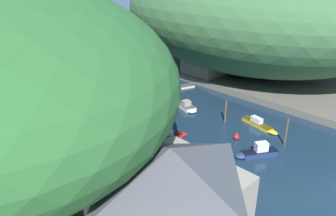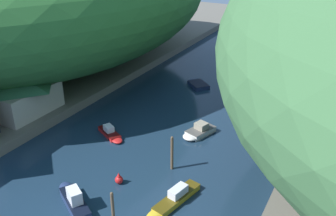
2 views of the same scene
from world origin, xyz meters
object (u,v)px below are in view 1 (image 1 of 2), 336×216
Objects in this scene: channel_buoy_near at (236,137)px; person_by_boathouse at (163,175)px; boat_moored_right at (172,135)px; boat_near_quay at (256,152)px; boat_far_right_bank at (188,107)px; channel_buoy_far at (156,90)px; boat_far_upstream at (109,96)px; boat_navy_launch at (103,72)px; person_on_quay at (150,173)px; waterfront_building at (170,191)px; boat_red_skiff at (260,125)px; boat_open_rowboat at (179,87)px; boathouse_shed at (104,149)px; right_bank_cottage at (204,61)px.

person_by_boathouse reaches higher than channel_buoy_near.
person_by_boathouse is at bearing -21.10° from boat_moored_right.
boat_near_quay reaches higher than channel_buoy_near.
boat_near_quay is at bearing 91.43° from boat_far_right_bank.
boat_near_quay is at bearing -103.99° from channel_buoy_far.
boat_far_upstream is 26.16m from person_by_boathouse.
boat_navy_launch is 2.72× the size of person_on_quay.
boat_red_skiff is at bearing 14.62° from waterfront_building.
waterfront_building is at bearing 144.62° from person_by_boathouse.
boat_open_rowboat is 7.27× the size of channel_buoy_far.
boat_far_upstream is 8.11m from channel_buoy_far.
boat_open_rowboat is at bearing 28.89° from boathouse_shed.
boathouse_shed is 19.81m from boat_far_right_bank.
boathouse_shed is 6.40m from person_by_boathouse.
boat_far_upstream is at bearing 54.76° from boathouse_shed.
boat_near_quay is (1.61, -26.59, 0.26)m from boat_far_upstream.
boat_open_rowboat is (24.18, 13.34, -3.20)m from boathouse_shed.
right_bank_cottage is 21.32m from boat_red_skiff.
boat_open_rowboat is at bearing -45.75° from person_by_boathouse.
boat_far_upstream is 0.82× the size of boat_near_quay.
boat_red_skiff is 7.64× the size of channel_buoy_far.
channel_buoy_far is (4.17, 19.53, -0.10)m from channel_buoy_near.
boat_near_quay is 2.93× the size of person_by_boathouse.
boat_far_right_bank is 14.90m from boat_near_quay.
boat_moored_right is (-20.52, -12.31, -3.10)m from right_bank_cottage.
boathouse_shed reaches higher than person_by_boathouse.
channel_buoy_far is at bearing -75.23° from boat_red_skiff.
boathouse_shed reaches higher than person_on_quay.
boat_near_quay is 4.14m from channel_buoy_near.
boat_far_upstream is at bearing 156.29° from channel_buoy_far.
channel_buoy_far is at bearing 16.61° from boat_near_quay.
waterfront_building reaches higher than boat_far_upstream.
channel_buoy_far is at bearing 172.73° from boat_moored_right.
person_by_boathouse is at bearing -65.58° from boathouse_shed.
person_by_boathouse is at bearing 53.54° from boat_far_right_bank.
waterfront_building reaches higher than channel_buoy_near.
boat_far_right_bank is 9.17m from channel_buoy_far.
boat_moored_right is 0.83× the size of boat_near_quay.
boathouse_shed is 1.65× the size of boat_navy_launch.
boat_red_skiff reaches higher than boat_open_rowboat.
right_bank_cottage is 19.26m from boat_far_upstream.
boat_far_right_bank is 19.92m from person_on_quay.
boathouse_shed is 1.81× the size of boat_far_right_bank.
person_by_boathouse reaches higher than boat_open_rowboat.
boat_open_rowboat is at bearing -176.01° from right_bank_cottage.
boat_near_quay is at bearing -136.82° from boat_far_upstream.
boat_red_skiff is 3.55× the size of person_by_boathouse.
channel_buoy_far is at bearing -83.28° from boat_far_right_bank.
boat_far_upstream is 0.97× the size of boat_far_right_bank.
boat_red_skiff is 1.21× the size of boat_near_quay.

